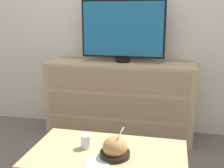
{
  "coord_description": "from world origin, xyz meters",
  "views": [
    {
      "loc": [
        0.67,
        -3.1,
        1.32
      ],
      "look_at": [
        0.24,
        -1.17,
        0.82
      ],
      "focal_mm": 45.0,
      "sensor_mm": 36.0,
      "label": 1
    }
  ],
  "objects": [
    {
      "name": "dresser",
      "position": [
        0.12,
        -0.25,
        0.41
      ],
      "size": [
        1.55,
        0.45,
        0.81
      ],
      "color": "tan",
      "rests_on": "ground_plane"
    },
    {
      "name": "ground_plane",
      "position": [
        0.0,
        0.0,
        0.0
      ],
      "size": [
        12.0,
        12.0,
        0.0
      ],
      "primitive_type": "plane",
      "color": "#70665B"
    },
    {
      "name": "napkin",
      "position": [
        0.26,
        -1.64,
        0.45
      ],
      "size": [
        0.16,
        0.16,
        0.0
      ],
      "color": "white",
      "rests_on": "coffee_table"
    },
    {
      "name": "takeout_bowl",
      "position": [
        0.35,
        -1.55,
        0.5
      ],
      "size": [
        0.19,
        0.19,
        0.19
      ],
      "color": "black",
      "rests_on": "coffee_table"
    },
    {
      "name": "coffee_table",
      "position": [
        0.29,
        -1.51,
        0.39
      ],
      "size": [
        1.0,
        0.58,
        0.45
      ],
      "color": "tan",
      "rests_on": "ground_plane"
    },
    {
      "name": "tv",
      "position": [
        0.14,
        -0.18,
        1.15
      ],
      "size": [
        0.88,
        0.15,
        0.64
      ],
      "color": "black",
      "rests_on": "dresser"
    },
    {
      "name": "wall_back",
      "position": [
        0.0,
        0.03,
        1.3
      ],
      "size": [
        12.0,
        0.05,
        2.6
      ],
      "color": "silver",
      "rests_on": "ground_plane"
    },
    {
      "name": "drink_cup",
      "position": [
        0.13,
        -1.48,
        0.49
      ],
      "size": [
        0.07,
        0.07,
        0.09
      ],
      "color": "white",
      "rests_on": "coffee_table"
    }
  ]
}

